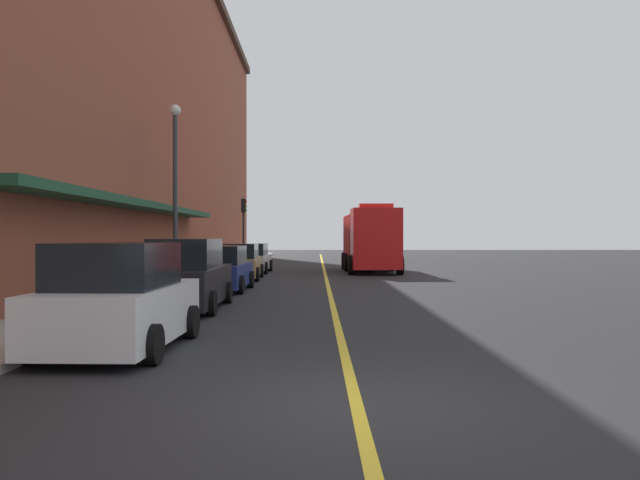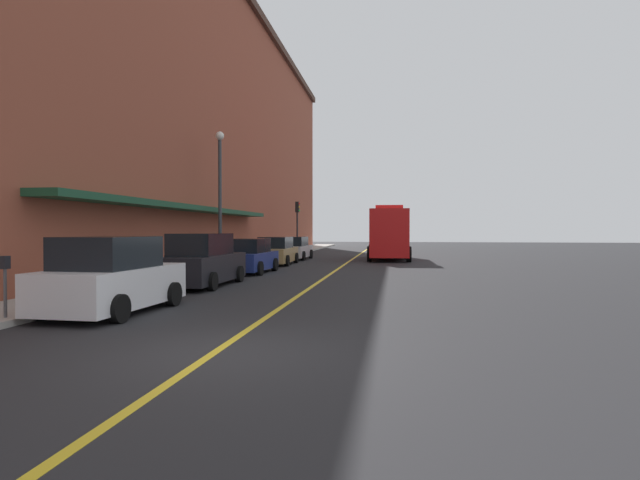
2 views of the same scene
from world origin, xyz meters
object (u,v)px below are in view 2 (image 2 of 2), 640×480
(parked_car_0, at_px, (112,278))
(parked_car_4, at_px, (294,249))
(parking_meter_2, at_px, (189,254))
(parked_car_1, at_px, (203,262))
(parked_car_2, at_px, (248,257))
(parking_meter_1, at_px, (231,249))
(street_lamp_left, at_px, (220,184))
(parked_car_3, at_px, (277,252))
(traffic_light_near, at_px, (297,217))
(parking_meter_0, at_px, (5,275))
(fire_truck, at_px, (389,235))

(parked_car_0, xyz_separation_m, parked_car_4, (-0.07, 23.31, -0.12))
(parking_meter_2, bearing_deg, parked_car_1, -55.41)
(parked_car_0, distance_m, parked_car_1, 6.16)
(parked_car_2, height_order, parking_meter_1, parked_car_2)
(parked_car_0, height_order, parking_meter_1, parked_car_0)
(parking_meter_2, height_order, street_lamp_left, street_lamp_left)
(parked_car_3, bearing_deg, street_lamp_left, 153.96)
(traffic_light_near, bearing_deg, parked_car_1, -86.96)
(parking_meter_0, relative_size, street_lamp_left, 0.19)
(parked_car_0, bearing_deg, fire_truck, -13.11)
(parked_car_2, distance_m, street_lamp_left, 4.50)
(parking_meter_1, bearing_deg, street_lamp_left, 179.99)
(parked_car_3, xyz_separation_m, parking_meter_1, (-1.37, -4.26, 0.29))
(parked_car_3, height_order, parked_car_4, parked_car_3)
(parked_car_3, distance_m, traffic_light_near, 13.62)
(parked_car_2, height_order, parked_car_4, parked_car_2)
(parked_car_3, bearing_deg, parking_meter_2, 170.82)
(parked_car_0, relative_size, traffic_light_near, 0.98)
(fire_truck, bearing_deg, parked_car_4, -84.87)
(parked_car_0, distance_m, parking_meter_1, 13.77)
(street_lamp_left, xyz_separation_m, traffic_light_near, (0.66, 17.60, -1.24))
(parked_car_3, height_order, fire_truck, fire_truck)
(parked_car_3, bearing_deg, parked_car_0, 179.02)
(parked_car_0, height_order, traffic_light_near, traffic_light_near)
(parked_car_2, bearing_deg, parking_meter_0, 175.79)
(traffic_light_near, bearing_deg, parked_car_2, -86.05)
(parking_meter_0, bearing_deg, parked_car_4, 86.89)
(fire_truck, distance_m, parking_meter_0, 26.98)
(parked_car_4, relative_size, parking_meter_1, 3.33)
(parked_car_2, xyz_separation_m, parked_car_3, (-0.03, 6.00, 0.00))
(parking_meter_1, bearing_deg, parked_car_3, 72.13)
(traffic_light_near, bearing_deg, fire_truck, -42.88)
(parked_car_2, height_order, street_lamp_left, street_lamp_left)
(parked_car_2, xyz_separation_m, traffic_light_near, (-1.34, 19.34, 2.39))
(parking_meter_0, bearing_deg, parked_car_3, 86.02)
(parked_car_2, relative_size, parking_meter_2, 3.21)
(parked_car_3, distance_m, street_lamp_left, 5.93)
(parked_car_2, distance_m, traffic_light_near, 19.53)
(parked_car_1, distance_m, street_lamp_left, 8.55)
(parked_car_2, relative_size, parking_meter_1, 3.21)
(parked_car_0, xyz_separation_m, traffic_light_near, (-1.38, 31.29, 2.29))
(parking_meter_1, relative_size, parking_meter_2, 1.00)
(parked_car_1, xyz_separation_m, parking_meter_1, (-1.39, 7.53, 0.17))
(fire_truck, xyz_separation_m, parking_meter_0, (-7.87, -25.80, -0.66))
(parked_car_1, relative_size, street_lamp_left, 0.70)
(parked_car_2, height_order, parking_meter_0, parked_car_2)
(parked_car_1, xyz_separation_m, fire_truck, (6.47, 17.89, 0.84))
(parking_meter_0, xyz_separation_m, parking_meter_2, (0.00, 9.94, 0.00))
(parked_car_1, xyz_separation_m, parking_meter_2, (-1.39, 2.02, 0.17))
(parking_meter_1, relative_size, traffic_light_near, 0.31)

